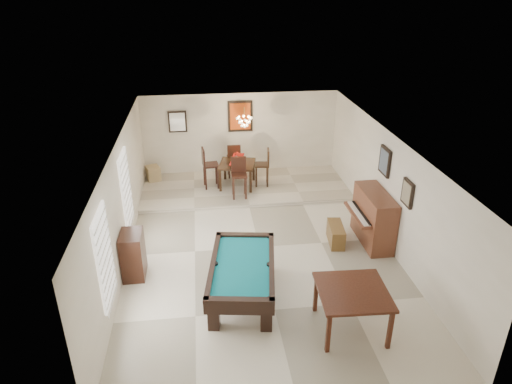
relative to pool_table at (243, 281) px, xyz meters
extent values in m
cube|color=beige|center=(0.56, 1.78, -0.39)|extent=(6.00, 9.00, 0.02)
cube|color=silver|center=(0.56, 6.28, 0.92)|extent=(6.00, 0.04, 2.60)
cube|color=silver|center=(0.56, -2.72, 0.92)|extent=(6.00, 0.04, 2.60)
cube|color=silver|center=(-2.44, 1.78, 0.92)|extent=(0.04, 9.00, 2.60)
cube|color=silver|center=(3.56, 1.78, 0.92)|extent=(0.04, 9.00, 2.60)
cube|color=white|center=(0.56, 1.78, 2.22)|extent=(6.00, 9.00, 0.04)
cube|color=beige|center=(0.56, 5.03, -0.32)|extent=(6.00, 2.50, 0.12)
cube|color=white|center=(-2.41, -0.42, 1.02)|extent=(0.06, 1.00, 1.70)
cube|color=white|center=(-2.41, 2.38, 1.02)|extent=(0.06, 1.00, 1.70)
cube|color=brown|center=(2.40, 1.76, -0.15)|extent=(0.41, 0.85, 0.46)
cube|color=black|center=(-2.19, 1.01, 0.13)|extent=(0.45, 0.67, 1.01)
cube|color=tan|center=(-2.16, 5.83, -0.05)|extent=(0.50, 0.56, 0.42)
cube|color=#D84C14|center=(0.56, 6.24, 1.52)|extent=(0.75, 0.06, 0.95)
cube|color=white|center=(-1.34, 6.24, 1.42)|extent=(0.55, 0.06, 0.65)
cube|color=slate|center=(3.52, 2.08, 1.52)|extent=(0.06, 0.55, 0.65)
cube|color=gray|center=(3.52, 0.78, 1.32)|extent=(0.06, 0.45, 0.55)
camera|label=1|loc=(-0.65, -7.27, 5.36)|focal=32.00mm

